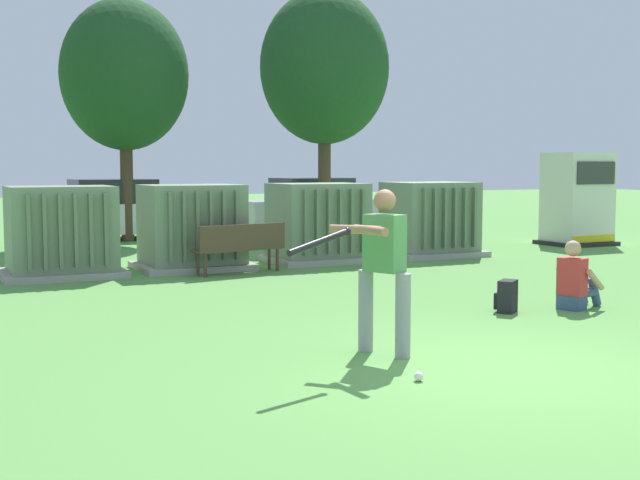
{
  "coord_description": "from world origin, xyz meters",
  "views": [
    {
      "loc": [
        -5.08,
        -6.36,
        1.99
      ],
      "look_at": [
        -0.29,
        3.5,
        1.0
      ],
      "focal_mm": 46.64,
      "sensor_mm": 36.0,
      "label": 1
    }
  ],
  "objects_px": {
    "transformer_mid_west": "(192,228)",
    "batter": "(381,263)",
    "parked_car_leftmost": "(109,212)",
    "parked_car_left_of_center": "(309,207)",
    "transformer_west": "(61,233)",
    "backpack": "(507,297)",
    "transformer_mid_east": "(318,224)",
    "generator_enclosure": "(577,200)",
    "sports_ball": "(419,376)",
    "seated_spectator": "(576,282)",
    "transformer_east": "(430,220)",
    "park_bench": "(240,245)"
  },
  "relations": [
    {
      "from": "transformer_east",
      "to": "batter",
      "type": "relative_size",
      "value": 1.21
    },
    {
      "from": "generator_enclosure",
      "to": "backpack",
      "type": "height_order",
      "value": "generator_enclosure"
    },
    {
      "from": "parked_car_left_of_center",
      "to": "transformer_mid_east",
      "type": "bearing_deg",
      "value": -113.66
    },
    {
      "from": "sports_ball",
      "to": "transformer_east",
      "type": "bearing_deg",
      "value": 56.04
    },
    {
      "from": "park_bench",
      "to": "parked_car_leftmost",
      "type": "bearing_deg",
      "value": 94.76
    },
    {
      "from": "transformer_west",
      "to": "sports_ball",
      "type": "bearing_deg",
      "value": -78.59
    },
    {
      "from": "backpack",
      "to": "parked_car_leftmost",
      "type": "relative_size",
      "value": 0.1
    },
    {
      "from": "transformer_west",
      "to": "transformer_east",
      "type": "bearing_deg",
      "value": 0.26
    },
    {
      "from": "transformer_west",
      "to": "transformer_mid_west",
      "type": "distance_m",
      "value": 2.43
    },
    {
      "from": "transformer_west",
      "to": "backpack",
      "type": "bearing_deg",
      "value": -52.92
    },
    {
      "from": "transformer_east",
      "to": "batter",
      "type": "height_order",
      "value": "batter"
    },
    {
      "from": "parked_car_left_of_center",
      "to": "parked_car_leftmost",
      "type": "bearing_deg",
      "value": 177.09
    },
    {
      "from": "batter",
      "to": "parked_car_leftmost",
      "type": "height_order",
      "value": "batter"
    },
    {
      "from": "seated_spectator",
      "to": "transformer_east",
      "type": "bearing_deg",
      "value": 73.41
    },
    {
      "from": "park_bench",
      "to": "batter",
      "type": "xyz_separation_m",
      "value": [
        -1.01,
        -6.87,
        0.44
      ]
    },
    {
      "from": "backpack",
      "to": "parked_car_left_of_center",
      "type": "bearing_deg",
      "value": 76.17
    },
    {
      "from": "parked_car_leftmost",
      "to": "parked_car_left_of_center",
      "type": "relative_size",
      "value": 0.99
    },
    {
      "from": "parked_car_leftmost",
      "to": "parked_car_left_of_center",
      "type": "distance_m",
      "value": 5.78
    },
    {
      "from": "parked_car_leftmost",
      "to": "parked_car_left_of_center",
      "type": "bearing_deg",
      "value": -2.91
    },
    {
      "from": "parked_car_left_of_center",
      "to": "backpack",
      "type": "bearing_deg",
      "value": -103.83
    },
    {
      "from": "transformer_west",
      "to": "parked_car_leftmost",
      "type": "bearing_deg",
      "value": 71.95
    },
    {
      "from": "transformer_east",
      "to": "batter",
      "type": "distance_m",
      "value": 9.85
    },
    {
      "from": "transformer_east",
      "to": "park_bench",
      "type": "height_order",
      "value": "transformer_east"
    },
    {
      "from": "parked_car_leftmost",
      "to": "sports_ball",
      "type": "bearing_deg",
      "value": -91.89
    },
    {
      "from": "transformer_west",
      "to": "backpack",
      "type": "xyz_separation_m",
      "value": [
        4.84,
        -6.41,
        -0.57
      ]
    },
    {
      "from": "transformer_mid_west",
      "to": "park_bench",
      "type": "height_order",
      "value": "transformer_mid_west"
    },
    {
      "from": "generator_enclosure",
      "to": "park_bench",
      "type": "relative_size",
      "value": 1.25
    },
    {
      "from": "seated_spectator",
      "to": "parked_car_leftmost",
      "type": "distance_m",
      "value": 14.23
    },
    {
      "from": "transformer_mid_west",
      "to": "backpack",
      "type": "relative_size",
      "value": 4.77
    },
    {
      "from": "park_bench",
      "to": "parked_car_leftmost",
      "type": "xyz_separation_m",
      "value": [
        -0.68,
        8.2,
        0.22
      ]
    },
    {
      "from": "transformer_west",
      "to": "park_bench",
      "type": "height_order",
      "value": "transformer_west"
    },
    {
      "from": "transformer_mid_west",
      "to": "parked_car_left_of_center",
      "type": "relative_size",
      "value": 0.49
    },
    {
      "from": "transformer_mid_west",
      "to": "batter",
      "type": "relative_size",
      "value": 1.21
    },
    {
      "from": "transformer_mid_east",
      "to": "generator_enclosure",
      "type": "height_order",
      "value": "generator_enclosure"
    },
    {
      "from": "transformer_mid_west",
      "to": "transformer_east",
      "type": "bearing_deg",
      "value": 0.07
    },
    {
      "from": "sports_ball",
      "to": "parked_car_left_of_center",
      "type": "distance_m",
      "value": 17.05
    },
    {
      "from": "sports_ball",
      "to": "seated_spectator",
      "type": "relative_size",
      "value": 0.09
    },
    {
      "from": "transformer_mid_west",
      "to": "sports_ball",
      "type": "bearing_deg",
      "value": -93.96
    },
    {
      "from": "transformer_east",
      "to": "park_bench",
      "type": "relative_size",
      "value": 1.14
    },
    {
      "from": "transformer_mid_west",
      "to": "parked_car_leftmost",
      "type": "bearing_deg",
      "value": 90.72
    },
    {
      "from": "seated_spectator",
      "to": "backpack",
      "type": "height_order",
      "value": "seated_spectator"
    },
    {
      "from": "transformer_mid_east",
      "to": "seated_spectator",
      "type": "bearing_deg",
      "value": -83.67
    },
    {
      "from": "transformer_mid_west",
      "to": "parked_car_leftmost",
      "type": "height_order",
      "value": "same"
    },
    {
      "from": "transformer_mid_west",
      "to": "generator_enclosure",
      "type": "height_order",
      "value": "generator_enclosure"
    },
    {
      "from": "transformer_mid_west",
      "to": "transformer_east",
      "type": "relative_size",
      "value": 1.0
    },
    {
      "from": "transformer_west",
      "to": "generator_enclosure",
      "type": "height_order",
      "value": "generator_enclosure"
    },
    {
      "from": "transformer_west",
      "to": "transformer_mid_east",
      "type": "relative_size",
      "value": 1.0
    },
    {
      "from": "transformer_mid_east",
      "to": "parked_car_left_of_center",
      "type": "bearing_deg",
      "value": 66.34
    },
    {
      "from": "generator_enclosure",
      "to": "transformer_west",
      "type": "bearing_deg",
      "value": -177.51
    },
    {
      "from": "sports_ball",
      "to": "seated_spectator",
      "type": "height_order",
      "value": "seated_spectator"
    }
  ]
}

